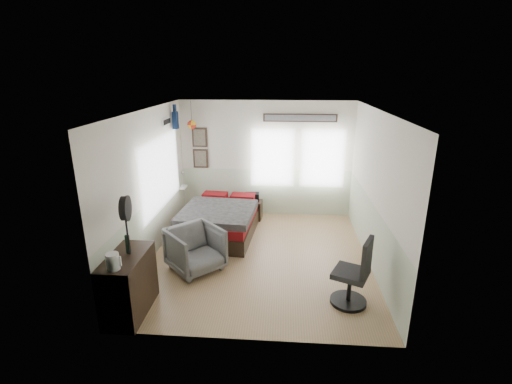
{
  "coord_description": "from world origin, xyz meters",
  "views": [
    {
      "loc": [
        0.4,
        -6.2,
        3.33
      ],
      "look_at": [
        -0.1,
        0.4,
        1.15
      ],
      "focal_mm": 26.0,
      "sensor_mm": 36.0,
      "label": 1
    }
  ],
  "objects_px": {
    "bed": "(221,220)",
    "task_chair": "(354,278)",
    "nightstand": "(252,210)",
    "dresser": "(129,284)",
    "armchair": "(195,249)"
  },
  "relations": [
    {
      "from": "dresser",
      "to": "nightstand",
      "type": "xyz_separation_m",
      "value": [
        1.44,
        3.67,
        -0.23
      ]
    },
    {
      "from": "bed",
      "to": "task_chair",
      "type": "height_order",
      "value": "task_chair"
    },
    {
      "from": "armchair",
      "to": "task_chair",
      "type": "height_order",
      "value": "task_chair"
    },
    {
      "from": "dresser",
      "to": "nightstand",
      "type": "relative_size",
      "value": 2.25
    },
    {
      "from": "task_chair",
      "to": "bed",
      "type": "bearing_deg",
      "value": 160.3
    },
    {
      "from": "bed",
      "to": "task_chair",
      "type": "xyz_separation_m",
      "value": [
        2.38,
        -2.33,
        0.13
      ]
    },
    {
      "from": "dresser",
      "to": "armchair",
      "type": "xyz_separation_m",
      "value": [
        0.66,
        1.27,
        -0.06
      ]
    },
    {
      "from": "bed",
      "to": "armchair",
      "type": "distance_m",
      "value": 1.51
    },
    {
      "from": "armchair",
      "to": "bed",
      "type": "bearing_deg",
      "value": 39.22
    },
    {
      "from": "bed",
      "to": "nightstand",
      "type": "bearing_deg",
      "value": 61.45
    },
    {
      "from": "bed",
      "to": "armchair",
      "type": "xyz_separation_m",
      "value": [
        -0.19,
        -1.5,
        0.07
      ]
    },
    {
      "from": "bed",
      "to": "dresser",
      "type": "xyz_separation_m",
      "value": [
        -0.84,
        -2.76,
        0.14
      ]
    },
    {
      "from": "nightstand",
      "to": "task_chair",
      "type": "bearing_deg",
      "value": -56.0
    },
    {
      "from": "dresser",
      "to": "task_chair",
      "type": "xyz_separation_m",
      "value": [
        3.22,
        0.43,
        -0.01
      ]
    },
    {
      "from": "bed",
      "to": "armchair",
      "type": "relative_size",
      "value": 2.48
    }
  ]
}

